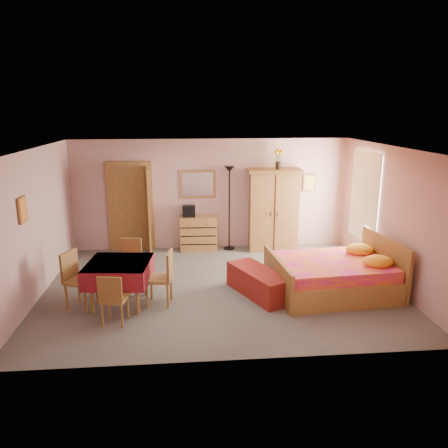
{
  "coord_description": "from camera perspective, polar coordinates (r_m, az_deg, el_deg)",
  "views": [
    {
      "loc": [
        -0.62,
        -7.66,
        3.26
      ],
      "look_at": [
        0.1,
        0.3,
        1.15
      ],
      "focal_mm": 35.0,
      "sensor_mm": 36.0,
      "label": 1
    }
  ],
  "objects": [
    {
      "name": "window",
      "position": [
        9.82,
        17.92,
        3.45
      ],
      "size": [
        0.08,
        1.4,
        1.95
      ],
      "primitive_type": "cube",
      "color": "white",
      "rests_on": "wall_right"
    },
    {
      "name": "picture_left",
      "position": [
        7.68,
        -24.83,
        1.69
      ],
      "size": [
        0.04,
        0.32,
        0.42
      ],
      "primitive_type": "cube",
      "color": "orange",
      "rests_on": "wall_left"
    },
    {
      "name": "bench",
      "position": [
        7.96,
        4.52,
        -7.63
      ],
      "size": [
        1.06,
        1.49,
        0.47
      ],
      "primitive_type": "cube",
      "rotation": [
        0.0,
        0.0,
        0.43
      ],
      "color": "maroon",
      "rests_on": "floor"
    },
    {
      "name": "floor",
      "position": [
        8.35,
        -0.5,
        -8.2
      ],
      "size": [
        6.5,
        6.5,
        0.0
      ],
      "primitive_type": "plane",
      "color": "#67635B",
      "rests_on": "ground"
    },
    {
      "name": "wardrobe",
      "position": [
        10.31,
        6.46,
        1.83
      ],
      "size": [
        1.27,
        0.72,
        1.93
      ],
      "primitive_type": "cube",
      "rotation": [
        0.0,
        0.0,
        -0.07
      ],
      "color": "#A26C37",
      "rests_on": "floor"
    },
    {
      "name": "floor_lamp",
      "position": [
        10.26,
        0.69,
        2.04
      ],
      "size": [
        0.34,
        0.34,
        1.99
      ],
      "primitive_type": "cube",
      "rotation": [
        0.0,
        0.0,
        -0.43
      ],
      "color": "black",
      "rests_on": "floor"
    },
    {
      "name": "wall_mirror",
      "position": [
        10.31,
        -3.47,
        5.21
      ],
      "size": [
        0.85,
        0.05,
        0.67
      ],
      "primitive_type": "cube",
      "rotation": [
        0.0,
        0.0,
        0.01
      ],
      "color": "silver",
      "rests_on": "wall_back"
    },
    {
      "name": "wall_back",
      "position": [
        10.37,
        -1.65,
        3.89
      ],
      "size": [
        6.5,
        0.1,
        2.6
      ],
      "primitive_type": "cube",
      "color": "tan",
      "rests_on": "floor"
    },
    {
      "name": "ceiling",
      "position": [
        7.71,
        -0.55,
        9.88
      ],
      "size": [
        6.5,
        6.5,
        0.0
      ],
      "primitive_type": "plane",
      "rotation": [
        3.14,
        0.0,
        0.0
      ],
      "color": "brown",
      "rests_on": "wall_back"
    },
    {
      "name": "wall_front",
      "position": [
        5.56,
        1.58,
        -5.89
      ],
      "size": [
        6.5,
        0.1,
        2.6
      ],
      "primitive_type": "cube",
      "color": "tan",
      "rests_on": "floor"
    },
    {
      "name": "doorway",
      "position": [
        10.45,
        -12.09,
        2.11
      ],
      "size": [
        1.06,
        0.12,
        2.15
      ],
      "primitive_type": "cube",
      "color": "#9E6B35",
      "rests_on": "floor"
    },
    {
      "name": "chair_east",
      "position": [
        7.58,
        -8.49,
        -6.97
      ],
      "size": [
        0.48,
        0.48,
        0.95
      ],
      "primitive_type": "cube",
      "rotation": [
        0.0,
        0.0,
        1.44
      ],
      "color": "olive",
      "rests_on": "floor"
    },
    {
      "name": "dining_table",
      "position": [
        7.74,
        -13.45,
        -7.5
      ],
      "size": [
        1.14,
        1.14,
        0.76
      ],
      "primitive_type": "cube",
      "rotation": [
        0.0,
        0.0,
        -0.1
      ],
      "color": "maroon",
      "rests_on": "floor"
    },
    {
      "name": "chair_north",
      "position": [
        8.36,
        -12.38,
        -5.18
      ],
      "size": [
        0.49,
        0.49,
        0.91
      ],
      "primitive_type": "cube",
      "rotation": [
        0.0,
        0.0,
        2.93
      ],
      "color": "#A16D36",
      "rests_on": "floor"
    },
    {
      "name": "chair_south",
      "position": [
        7.08,
        -14.12,
        -9.36
      ],
      "size": [
        0.44,
        0.44,
        0.83
      ],
      "primitive_type": "cube",
      "rotation": [
        0.0,
        0.0,
        -0.18
      ],
      "color": "olive",
      "rests_on": "floor"
    },
    {
      "name": "wall_left",
      "position": [
        8.33,
        -23.4,
        -0.06
      ],
      "size": [
        0.1,
        5.0,
        2.6
      ],
      "primitive_type": "cube",
      "color": "tan",
      "rests_on": "floor"
    },
    {
      "name": "sunflower_vase",
      "position": [
        10.15,
        7.14,
        8.47
      ],
      "size": [
        0.19,
        0.19,
        0.47
      ],
      "primitive_type": "cube",
      "rotation": [
        0.0,
        0.0,
        0.02
      ],
      "color": "yellow",
      "rests_on": "wardrobe"
    },
    {
      "name": "bed",
      "position": [
        8.2,
        13.93,
        -5.38
      ],
      "size": [
        2.27,
        1.85,
        0.99
      ],
      "primitive_type": "cube",
      "rotation": [
        0.0,
        0.0,
        0.08
      ],
      "color": "#E21689",
      "rests_on": "floor"
    },
    {
      "name": "stereo",
      "position": [
        10.24,
        -4.62,
        1.7
      ],
      "size": [
        0.3,
        0.22,
        0.27
      ],
      "primitive_type": "cube",
      "rotation": [
        0.0,
        0.0,
        0.04
      ],
      "color": "black",
      "rests_on": "chest_of_drawers"
    },
    {
      "name": "chest_of_drawers",
      "position": [
        10.35,
        -3.33,
        -1.22
      ],
      "size": [
        0.87,
        0.46,
        0.81
      ],
      "primitive_type": "cube",
      "rotation": [
        0.0,
        0.0,
        -0.03
      ],
      "color": "#AF753B",
      "rests_on": "floor"
    },
    {
      "name": "wall_right",
      "position": [
        8.8,
        21.07,
        0.92
      ],
      "size": [
        0.1,
        5.0,
        2.6
      ],
      "primitive_type": "cube",
      "color": "tan",
      "rests_on": "floor"
    },
    {
      "name": "chair_west",
      "position": [
        7.76,
        -18.2,
        -6.96
      ],
      "size": [
        0.57,
        0.57,
        0.97
      ],
      "primitive_type": "cube",
      "rotation": [
        0.0,
        0.0,
        -1.95
      ],
      "color": "#9F6C36",
      "rests_on": "floor"
    },
    {
      "name": "picture_back",
      "position": [
        10.69,
        11.08,
        5.32
      ],
      "size": [
        0.3,
        0.04,
        0.4
      ],
      "primitive_type": "cube",
      "color": "#D8BF59",
      "rests_on": "wall_back"
    }
  ]
}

